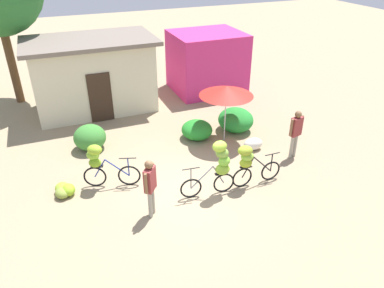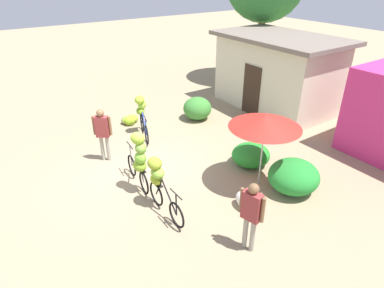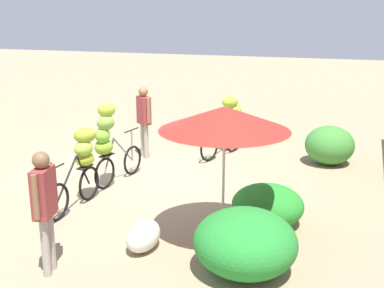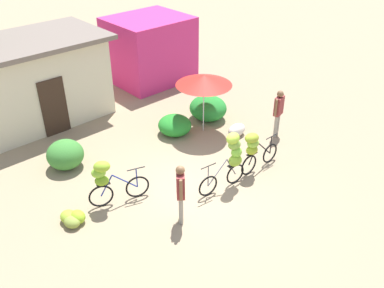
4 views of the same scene
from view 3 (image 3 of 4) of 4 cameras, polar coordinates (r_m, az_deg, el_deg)
name	(u,v)px [view 3 (image 3 of 4)]	position (r m, az deg, el deg)	size (l,w,h in m)	color
ground_plane	(142,176)	(10.32, -5.95, -3.86)	(60.00, 60.00, 0.00)	gray
hedge_bush_front_left	(330,145)	(11.45, 16.04, -0.13)	(1.11, 1.12, 0.89)	#3B8232
hedge_bush_front_right	(268,205)	(7.99, 8.97, -7.20)	(1.13, 1.18, 0.67)	#24882A
hedge_bush_mid	(245,242)	(6.50, 6.34, -11.55)	(1.34, 1.39, 0.88)	#248730
market_umbrella	(225,119)	(6.81, 3.89, 3.04)	(1.90, 1.90, 2.10)	beige
bicycle_leftmost	(228,120)	(11.74, 4.36, 2.86)	(1.62, 0.71, 1.43)	black
bicycle_near_pile	(108,137)	(9.59, -9.93, 0.78)	(1.62, 0.44, 1.73)	black
bicycle_center_loaded	(81,159)	(8.79, -13.02, -1.81)	(1.62, 0.43, 1.39)	black
banana_pile_on_ground	(239,137)	(12.95, 5.61, 0.84)	(0.61, 0.73, 0.34)	#93B72F
produce_sack	(143,236)	(7.18, -5.80, -10.79)	(0.70, 0.44, 0.44)	silver
person_vendor	(44,200)	(6.51, -17.15, -6.39)	(0.56, 0.29, 1.69)	gray
person_bystander	(144,115)	(11.42, -5.74, 3.50)	(0.41, 0.47, 1.71)	gray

